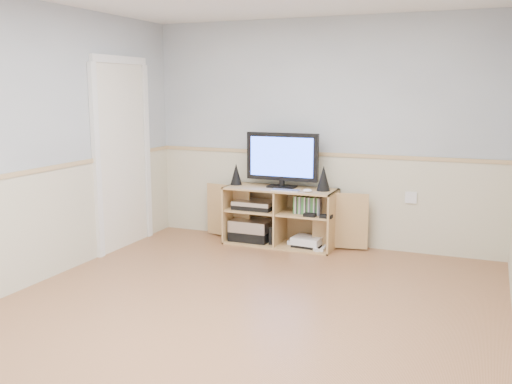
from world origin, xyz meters
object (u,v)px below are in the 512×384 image
Objects in this scene: keyboard at (286,190)px; game_consoles at (307,242)px; monitor at (282,158)px; media_cabinet at (282,215)px.

keyboard reaches higher than game_consoles.
game_consoles is (0.32, -0.06, -0.91)m from monitor.
monitor is (0.00, -0.01, 0.65)m from media_cabinet.
media_cabinet is at bearing 90.00° from monitor.
media_cabinet is 2.34× the size of monitor.
media_cabinet is 0.39m from keyboard.
game_consoles is (0.32, -0.07, -0.26)m from media_cabinet.
monitor is 0.96m from game_consoles.
monitor is 0.39m from keyboard.
monitor reaches higher than game_consoles.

